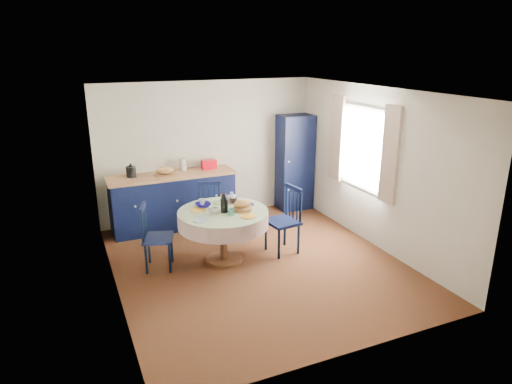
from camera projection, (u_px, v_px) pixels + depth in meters
floor at (258, 264)px, 6.72m from camera, size 4.50×4.50×0.00m
ceiling at (258, 91)px, 5.95m from camera, size 4.50×4.50×0.00m
wall_back at (208, 151)px, 8.30m from camera, size 4.00×0.02×2.50m
wall_left at (109, 202)px, 5.57m from camera, size 0.02×4.50×2.50m
wall_right at (376, 168)px, 7.10m from camera, size 0.02×4.50×2.50m
window at (363, 147)px, 7.26m from camera, size 0.10×1.74×1.45m
kitchen_counter at (173, 200)px, 7.98m from camera, size 2.18×0.69×1.21m
pantry_cabinet at (295, 163)px, 8.82m from camera, size 0.66×0.48×1.84m
dining_table at (224, 219)px, 6.62m from camera, size 1.31×1.31×1.08m
chair_left at (155, 236)px, 6.47m from camera, size 0.52×0.53×0.96m
chair_far at (210, 210)px, 7.57m from camera, size 0.51×0.49×0.92m
chair_right at (285, 219)px, 6.99m from camera, size 0.49×0.51×1.04m
mug_a at (214, 211)px, 6.46m from camera, size 0.11×0.11×0.09m
mug_b at (231, 212)px, 6.39m from camera, size 0.10×0.10×0.09m
mug_c at (234, 200)px, 6.88m from camera, size 0.12×0.12×0.09m
mug_d at (202, 202)px, 6.81m from camera, size 0.10×0.10×0.09m
cobalt_bowl at (203, 205)px, 6.74m from camera, size 0.23×0.23×0.06m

